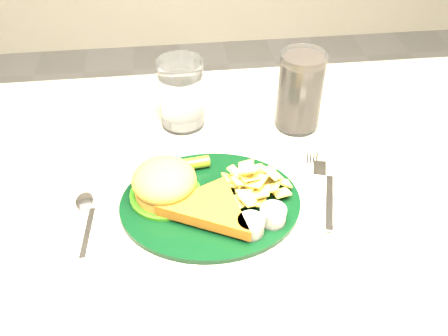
# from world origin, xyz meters

# --- Properties ---
(table) EXTENTS (1.20, 0.80, 0.75)m
(table) POSITION_xyz_m (0.00, 0.00, 0.38)
(table) COLOR gray
(table) RESTS_ON ground
(dinner_plate) EXTENTS (0.29, 0.25, 0.06)m
(dinner_plate) POSITION_xyz_m (-0.00, -0.02, 0.78)
(dinner_plate) COLOR black
(dinner_plate) RESTS_ON table
(water_glass) EXTENTS (0.10, 0.10, 0.13)m
(water_glass) POSITION_xyz_m (-0.03, 0.21, 0.82)
(water_glass) COLOR silver
(water_glass) RESTS_ON table
(cola_glass) EXTENTS (0.10, 0.10, 0.15)m
(cola_glass) POSITION_xyz_m (0.18, 0.18, 0.82)
(cola_glass) COLOR black
(cola_glass) RESTS_ON table
(fork_napkin) EXTENTS (0.16, 0.19, 0.01)m
(fork_napkin) POSITION_xyz_m (0.19, -0.03, 0.76)
(fork_napkin) COLOR white
(fork_napkin) RESTS_ON table
(spoon) EXTENTS (0.05, 0.14, 0.01)m
(spoon) POSITION_xyz_m (-0.19, -0.05, 0.75)
(spoon) COLOR silver
(spoon) RESTS_ON table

